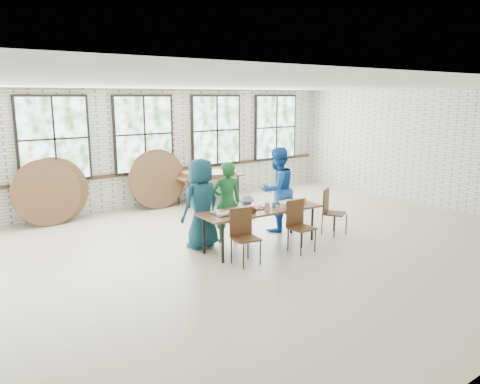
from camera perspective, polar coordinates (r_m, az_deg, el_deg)
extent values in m
plane|color=beige|center=(8.76, 1.58, -7.17)|extent=(12.00, 12.00, 0.00)
plane|color=white|center=(8.29, 1.70, 12.86)|extent=(12.00, 12.00, 0.00)
plane|color=silver|center=(12.21, -11.67, 5.18)|extent=(12.00, 0.00, 12.00)
plane|color=silver|center=(12.98, 22.93, 4.88)|extent=(0.00, 9.00, 9.00)
cube|color=#422819|center=(12.26, -11.50, 2.38)|extent=(11.80, 0.05, 0.08)
cube|color=black|center=(11.36, -21.74, 6.03)|extent=(1.62, 0.05, 1.97)
cube|color=white|center=(11.33, -21.69, 6.02)|extent=(1.50, 0.01, 1.85)
cube|color=black|center=(12.12, -11.62, 6.92)|extent=(1.62, 0.05, 1.97)
cube|color=white|center=(12.09, -11.55, 6.91)|extent=(1.50, 0.01, 1.85)
cube|color=black|center=(13.21, -2.91, 7.51)|extent=(1.62, 0.05, 1.97)
cube|color=white|center=(13.18, -2.82, 7.50)|extent=(1.50, 0.01, 1.85)
cube|color=black|center=(14.55, 4.36, 7.87)|extent=(1.62, 0.05, 1.97)
cube|color=white|center=(14.53, 4.45, 7.87)|extent=(1.50, 0.01, 1.85)
cube|color=brown|center=(8.80, 2.54, -2.20)|extent=(2.45, 0.97, 0.04)
cylinder|color=black|center=(8.04, -2.11, -6.27)|extent=(0.05, 0.05, 0.70)
cylinder|color=black|center=(8.52, -4.43, -5.27)|extent=(0.05, 0.05, 0.70)
cylinder|color=black|center=(9.39, 8.80, -3.77)|extent=(0.05, 0.05, 0.70)
cylinder|color=black|center=(9.80, 6.29, -3.04)|extent=(0.05, 0.05, 0.70)
cube|color=#4C2F19|center=(7.96, 0.71, -5.72)|extent=(0.49, 0.47, 0.03)
cube|color=#4C2F19|center=(8.05, 0.11, -3.66)|extent=(0.42, 0.11, 0.50)
cylinder|color=black|center=(7.80, 0.42, -7.87)|extent=(0.02, 0.02, 0.44)
cylinder|color=black|center=(8.05, -1.06, -7.22)|extent=(0.02, 0.02, 0.44)
cylinder|color=black|center=(8.01, 2.49, -7.34)|extent=(0.02, 0.02, 0.44)
cylinder|color=black|center=(8.26, 0.98, -6.73)|extent=(0.02, 0.02, 0.44)
cube|color=#4C2F19|center=(8.64, 7.55, -4.40)|extent=(0.42, 0.40, 0.03)
cube|color=#4C2F19|center=(8.71, 6.73, -2.55)|extent=(0.42, 0.03, 0.50)
cylinder|color=black|center=(8.48, 7.44, -6.35)|extent=(0.02, 0.02, 0.44)
cylinder|color=black|center=(8.71, 5.87, -5.82)|extent=(0.02, 0.02, 0.44)
cylinder|color=black|center=(8.72, 9.15, -5.88)|extent=(0.02, 0.02, 0.44)
cylinder|color=black|center=(8.95, 7.58, -5.38)|extent=(0.02, 0.02, 0.44)
cube|color=#4C2F19|center=(9.82, 11.45, -2.58)|extent=(0.56, 0.55, 0.03)
cube|color=#4C2F19|center=(9.81, 10.43, -1.06)|extent=(0.38, 0.23, 0.50)
cylinder|color=black|center=(9.64, 11.44, -4.26)|extent=(0.02, 0.02, 0.44)
cylinder|color=black|center=(9.86, 9.96, -3.85)|extent=(0.02, 0.02, 0.44)
cylinder|color=black|center=(9.91, 12.83, -3.89)|extent=(0.02, 0.02, 0.44)
cylinder|color=black|center=(10.12, 11.37, -3.50)|extent=(0.02, 0.02, 0.44)
imported|color=#174D57|center=(8.77, -4.74, -1.41)|extent=(0.91, 0.68, 1.70)
imported|color=#1B682F|center=(9.10, -1.62, -1.24)|extent=(0.67, 0.55, 1.59)
imported|color=#171645|center=(9.46, 0.75, -2.94)|extent=(0.63, 0.45, 0.88)
imported|color=#1954B2|center=(9.87, 4.54, 0.31)|extent=(0.91, 0.74, 1.78)
cube|color=brown|center=(12.56, -3.83, 1.98)|extent=(1.85, 0.88, 0.04)
cylinder|color=black|center=(12.00, -6.21, -0.32)|extent=(0.04, 0.04, 0.70)
cylinder|color=black|center=(12.47, -7.51, 0.10)|extent=(0.04, 0.04, 0.70)
cylinder|color=black|center=(12.85, -0.23, 0.54)|extent=(0.04, 0.04, 0.70)
cylinder|color=black|center=(13.28, -1.64, 0.91)|extent=(0.04, 0.04, 0.70)
cube|color=black|center=(8.40, -1.80, -2.67)|extent=(0.44, 0.33, 0.02)
cube|color=black|center=(8.84, 1.92, -1.93)|extent=(0.44, 0.33, 0.02)
cube|color=black|center=(9.32, 5.72, -1.28)|extent=(0.44, 0.33, 0.02)
cylinder|color=black|center=(8.46, 1.62, -2.29)|extent=(0.09, 0.09, 0.09)
cube|color=red|center=(8.67, 3.32, -1.90)|extent=(0.07, 0.07, 0.11)
cylinder|color=#1A81CA|center=(8.91, 4.15, -1.59)|extent=(0.07, 0.07, 0.10)
cylinder|color=orange|center=(9.32, 7.88, -1.04)|extent=(0.07, 0.07, 0.11)
cylinder|color=white|center=(8.92, 5.50, -1.58)|extent=(0.17, 0.17, 0.10)
ellipsoid|color=white|center=(8.33, 0.75, -2.66)|extent=(0.11, 0.11, 0.05)
ellipsoid|color=white|center=(9.09, 5.59, -1.50)|extent=(0.11, 0.11, 0.05)
cylinder|color=brown|center=(12.56, -3.84, 2.16)|extent=(1.50, 1.50, 0.04)
cylinder|color=brown|center=(12.55, -3.84, 2.36)|extent=(1.50, 1.50, 0.04)
cylinder|color=brown|center=(12.54, -3.84, 2.56)|extent=(1.50, 1.50, 0.04)
cylinder|color=brown|center=(11.31, -21.62, 0.17)|extent=(1.50, 0.36, 1.48)
cylinder|color=brown|center=(11.16, -22.49, -0.04)|extent=(1.50, 0.41, 1.47)
cylinder|color=brown|center=(12.22, -9.85, 1.63)|extent=(1.50, 0.33, 1.48)
cylinder|color=brown|center=(12.08, -10.12, 1.51)|extent=(1.50, 0.38, 1.47)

